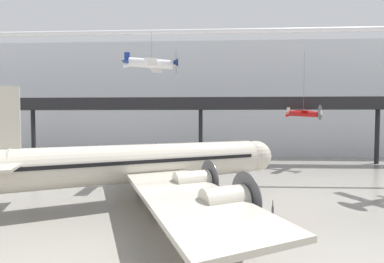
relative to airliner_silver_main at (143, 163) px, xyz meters
The scene contains 9 objects.
ground_plane 6.18m from the airliner_silver_main, 10.96° to the right, with size 260.00×260.00×0.00m, color gray.
hangar_back_wall 32.97m from the airliner_silver_main, 80.97° to the left, with size 140.00×3.00×23.65m.
mezzanine_walkway 22.71m from the airliner_silver_main, 76.77° to the left, with size 110.00×3.20×11.27m.
ceiling_truss_beam 18.61m from the airliner_silver_main, 62.86° to the left, with size 120.00×0.60×0.60m.
airliner_silver_main is the anchor object (origin of this frame).
suspended_plane_white_twin 13.87m from the airliner_silver_main, 96.09° to the left, with size 6.69×8.21×5.13m.
suspended_plane_red_highwing 27.77m from the airliner_silver_main, 39.93° to the left, with size 5.33×5.67×10.55m.
stanchion_barrier 9.55m from the airliner_silver_main, ahead, with size 0.36×0.36×1.08m.
info_sign_pedestal 11.59m from the airliner_silver_main, 15.70° to the right, with size 0.28×0.75×1.24m.
Camera 1 is at (0.31, -21.83, 7.30)m, focal length 24.00 mm.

